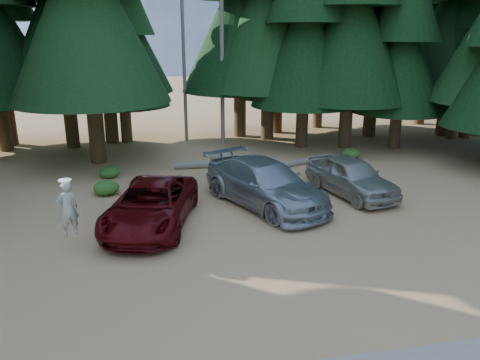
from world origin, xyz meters
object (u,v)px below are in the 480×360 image
Objects in this scene: red_pickup at (151,205)px; log_mid at (243,158)px; silver_minivan_right at (351,176)px; silver_minivan_center at (265,184)px; frisbee_player at (68,208)px; log_left at (221,164)px; log_right at (297,163)px.

log_mid is at bearing 73.70° from red_pickup.
log_mid is at bearing 104.75° from silver_minivan_right.
silver_minivan_center is 1.73× the size of log_mid.
silver_minivan_right is 2.63× the size of frisbee_player.
red_pickup is at bearing -99.30° from log_mid.
silver_minivan_right reaches higher than log_left.
frisbee_player is (-10.27, -3.05, 0.53)m from silver_minivan_right.
frisbee_player is at bearing -164.99° from log_right.
frisbee_player is 9.99m from log_left.
red_pickup reaches higher than log_left.
frisbee_player reaches higher than red_pickup.
silver_minivan_right is 6.79m from log_mid.
log_mid is (7.09, 9.01, -1.16)m from frisbee_player.
frisbee_player is 0.51× the size of log_mid.
silver_minivan_right is at bearing -39.67° from log_mid.
silver_minivan_center is 7.10m from frisbee_player.
log_mid is at bearing 62.23° from silver_minivan_center.
silver_minivan_center is 1.26× the size of log_right.
red_pickup reaches higher than log_right.
frisbee_player reaches higher than silver_minivan_right.
silver_minivan_right reaches higher than red_pickup.
log_right is (2.94, 5.10, -0.69)m from silver_minivan_center.
silver_minivan_right is (7.87, 1.69, 0.03)m from red_pickup.
frisbee_player reaches higher than log_left.
log_right is at bearing -2.35° from log_left.
red_pickup is 8.99m from log_mid.
frisbee_player is (-6.61, -2.55, 0.46)m from silver_minivan_center.
log_right is (9.56, 7.64, -1.15)m from frisbee_player.
silver_minivan_right is at bearing 27.32° from red_pickup.
silver_minivan_center is 5.59m from log_left.
log_right is at bearing 36.42° from silver_minivan_center.
log_mid is (-3.18, 5.96, -0.63)m from silver_minivan_right.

